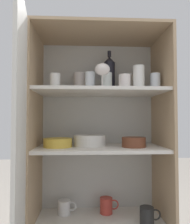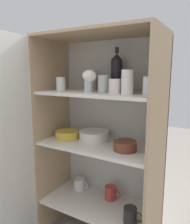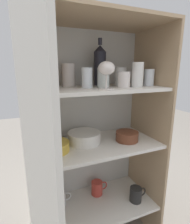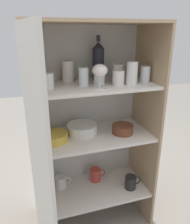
{
  "view_description": "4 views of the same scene",
  "coord_description": "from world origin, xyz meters",
  "px_view_note": "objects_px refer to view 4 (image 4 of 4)",
  "views": [
    {
      "loc": [
        -0.1,
        -1.19,
        0.9
      ],
      "look_at": [
        -0.03,
        0.2,
        0.96
      ],
      "focal_mm": 35.0,
      "sensor_mm": 36.0,
      "label": 1
    },
    {
      "loc": [
        0.72,
        -1.07,
        1.22
      ],
      "look_at": [
        -0.02,
        0.18,
        0.96
      ],
      "focal_mm": 35.0,
      "sensor_mm": 36.0,
      "label": 2
    },
    {
      "loc": [
        -0.4,
        -0.76,
        1.19
      ],
      "look_at": [
        0.01,
        0.24,
        0.93
      ],
      "focal_mm": 28.0,
      "sensor_mm": 36.0,
      "label": 3
    },
    {
      "loc": [
        -0.4,
        -1.11,
        1.41
      ],
      "look_at": [
        0.02,
        0.19,
        0.91
      ],
      "focal_mm": 35.0,
      "sensor_mm": 36.0,
      "label": 4
    }
  ],
  "objects_px": {
    "plate_stack_white": "(82,129)",
    "mixing_bowl_large": "(54,137)",
    "wine_bottle": "(98,61)",
    "serving_bowl_small": "(123,129)",
    "coffee_mug_primary": "(96,174)"
  },
  "relations": [
    {
      "from": "serving_bowl_small",
      "to": "coffee_mug_primary",
      "type": "relative_size",
      "value": 1.17
    },
    {
      "from": "mixing_bowl_large",
      "to": "coffee_mug_primary",
      "type": "height_order",
      "value": "mixing_bowl_large"
    },
    {
      "from": "plate_stack_white",
      "to": "serving_bowl_small",
      "type": "relative_size",
      "value": 1.41
    },
    {
      "from": "wine_bottle",
      "to": "mixing_bowl_large",
      "type": "xyz_separation_m",
      "value": [
        -0.34,
        -0.12,
        -0.46
      ]
    },
    {
      "from": "plate_stack_white",
      "to": "serving_bowl_small",
      "type": "height_order",
      "value": "plate_stack_white"
    },
    {
      "from": "wine_bottle",
      "to": "coffee_mug_primary",
      "type": "distance_m",
      "value": 0.89
    },
    {
      "from": "wine_bottle",
      "to": "mixing_bowl_large",
      "type": "bearing_deg",
      "value": -160.89
    },
    {
      "from": "wine_bottle",
      "to": "plate_stack_white",
      "type": "height_order",
      "value": "wine_bottle"
    },
    {
      "from": "wine_bottle",
      "to": "serving_bowl_small",
      "type": "xyz_separation_m",
      "value": [
        0.13,
        -0.15,
        -0.45
      ]
    },
    {
      "from": "plate_stack_white",
      "to": "mixing_bowl_large",
      "type": "height_order",
      "value": "plate_stack_white"
    },
    {
      "from": "wine_bottle",
      "to": "serving_bowl_small",
      "type": "bearing_deg",
      "value": -47.26
    },
    {
      "from": "plate_stack_white",
      "to": "coffee_mug_primary",
      "type": "height_order",
      "value": "plate_stack_white"
    },
    {
      "from": "wine_bottle",
      "to": "serving_bowl_small",
      "type": "distance_m",
      "value": 0.5
    },
    {
      "from": "plate_stack_white",
      "to": "serving_bowl_small",
      "type": "xyz_separation_m",
      "value": [
        0.27,
        -0.08,
        -0.0
      ]
    },
    {
      "from": "wine_bottle",
      "to": "mixing_bowl_large",
      "type": "relative_size",
      "value": 1.63
    }
  ]
}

